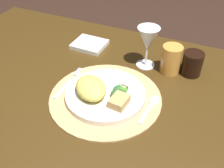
{
  "coord_description": "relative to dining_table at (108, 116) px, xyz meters",
  "views": [
    {
      "loc": [
        0.27,
        -0.58,
        1.25
      ],
      "look_at": [
        0.01,
        0.01,
        0.72
      ],
      "focal_mm": 41.34,
      "sensor_mm": 36.0,
      "label": 1
    }
  ],
  "objects": [
    {
      "name": "fork",
      "position": [
        -0.13,
        -0.04,
        0.13
      ],
      "size": [
        0.02,
        0.17,
        0.0
      ],
      "color": "silver",
      "rests_on": "placemat"
    },
    {
      "name": "wine_glass",
      "position": [
        0.07,
        0.18,
        0.23
      ],
      "size": [
        0.08,
        0.08,
        0.15
      ],
      "color": "silver",
      "rests_on": "dining_table"
    },
    {
      "name": "dark_tumbler",
      "position": [
        0.23,
        0.19,
        0.17
      ],
      "size": [
        0.07,
        0.07,
        0.08
      ],
      "primitive_type": "cylinder",
      "color": "black",
      "rests_on": "dining_table"
    },
    {
      "name": "spoon",
      "position": [
        0.15,
        -0.02,
        0.13
      ],
      "size": [
        0.03,
        0.14,
        0.01
      ],
      "color": "silver",
      "rests_on": "placemat"
    },
    {
      "name": "pasta_serving",
      "position": [
        -0.02,
        -0.07,
        0.17
      ],
      "size": [
        0.15,
        0.15,
        0.04
      ],
      "primitive_type": "ellipsoid",
      "rotation": [
        0.0,
        0.0,
        2.38
      ],
      "color": "#E3D359",
      "rests_on": "dinner_plate"
    },
    {
      "name": "placemat",
      "position": [
        0.01,
        -0.04,
        0.13
      ],
      "size": [
        0.35,
        0.35,
        0.01
      ],
      "primitive_type": "cylinder",
      "color": "tan",
      "rests_on": "dining_table"
    },
    {
      "name": "salad_greens",
      "position": [
        0.06,
        -0.03,
        0.16
      ],
      "size": [
        0.06,
        0.08,
        0.03
      ],
      "color": "#296834",
      "rests_on": "dinner_plate"
    },
    {
      "name": "dinner_plate",
      "position": [
        0.01,
        -0.04,
        0.14
      ],
      "size": [
        0.25,
        0.25,
        0.02
      ],
      "primitive_type": "cylinder",
      "color": "silver",
      "rests_on": "placemat"
    },
    {
      "name": "napkin",
      "position": [
        -0.18,
        0.21,
        0.13
      ],
      "size": [
        0.13,
        0.11,
        0.02
      ],
      "primitive_type": "cube",
      "rotation": [
        0.0,
        0.0,
        -0.02
      ],
      "color": "white",
      "rests_on": "dining_table"
    },
    {
      "name": "amber_tumbler",
      "position": [
        0.16,
        0.18,
        0.18
      ],
      "size": [
        0.07,
        0.07,
        0.1
      ],
      "primitive_type": "cylinder",
      "color": "gold",
      "rests_on": "dining_table"
    },
    {
      "name": "dining_table",
      "position": [
        0.0,
        0.0,
        0.0
      ],
      "size": [
        1.46,
        0.82,
        0.7
      ],
      "color": "#412B10",
      "rests_on": "ground"
    },
    {
      "name": "bread_piece",
      "position": [
        0.07,
        -0.08,
        0.16
      ],
      "size": [
        0.05,
        0.06,
        0.03
      ],
      "primitive_type": "cube",
      "rotation": [
        0.0,
        0.0,
        1.47
      ],
      "color": "tan",
      "rests_on": "dinner_plate"
    }
  ]
}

